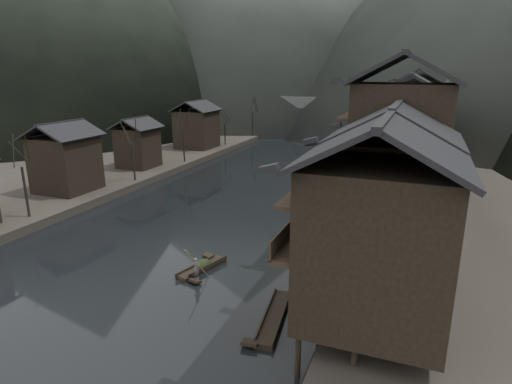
% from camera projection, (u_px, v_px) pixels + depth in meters
% --- Properties ---
extents(water, '(300.00, 300.00, 0.00)m').
position_uv_depth(water, '(170.00, 255.00, 36.10)').
color(water, black).
rests_on(water, ground).
extents(left_bank, '(40.00, 200.00, 1.20)m').
position_uv_depth(left_bank, '(127.00, 146.00, 84.00)').
color(left_bank, '#2D2823').
rests_on(left_bank, ground).
extents(stilt_houses, '(9.00, 67.60, 16.52)m').
position_uv_depth(stilt_houses, '(407.00, 130.00, 44.97)').
color(stilt_houses, black).
rests_on(stilt_houses, ground).
extents(left_houses, '(8.10, 53.20, 8.73)m').
position_uv_depth(left_houses, '(120.00, 139.00, 59.72)').
color(left_houses, black).
rests_on(left_houses, left_bank).
extents(bare_trees, '(3.75, 72.89, 7.49)m').
position_uv_depth(bare_trees, '(163.00, 130.00, 63.30)').
color(bare_trees, black).
rests_on(bare_trees, left_bank).
extents(moored_sampans, '(3.44, 67.08, 0.47)m').
position_uv_depth(moored_sampans, '(359.00, 192.00, 53.74)').
color(moored_sampans, black).
rests_on(moored_sampans, water).
extents(midriver_boats, '(8.17, 30.34, 0.44)m').
position_uv_depth(midriver_boats, '(333.00, 154.00, 78.41)').
color(midriver_boats, black).
rests_on(midriver_boats, water).
extents(stone_bridge, '(40.00, 6.00, 9.00)m').
position_uv_depth(stone_bridge, '(338.00, 114.00, 99.12)').
color(stone_bridge, '#4C4C4F').
rests_on(stone_bridge, ground).
extents(hero_sampan, '(2.22, 5.09, 0.44)m').
position_uv_depth(hero_sampan, '(202.00, 268.00, 33.35)').
color(hero_sampan, black).
rests_on(hero_sampan, water).
extents(cargo_heap, '(1.11, 1.45, 0.67)m').
position_uv_depth(cargo_heap, '(202.00, 260.00, 33.42)').
color(cargo_heap, black).
rests_on(cargo_heap, hero_sampan).
extents(boatman, '(0.68, 0.54, 1.65)m').
position_uv_depth(boatman, '(196.00, 265.00, 31.37)').
color(boatman, '#5C5B5E').
rests_on(boatman, hero_sampan).
extents(bamboo_pole, '(0.88, 2.27, 3.23)m').
position_uv_depth(bamboo_pole, '(197.00, 235.00, 30.63)').
color(bamboo_pole, '#8C7A51').
rests_on(bamboo_pole, boatman).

